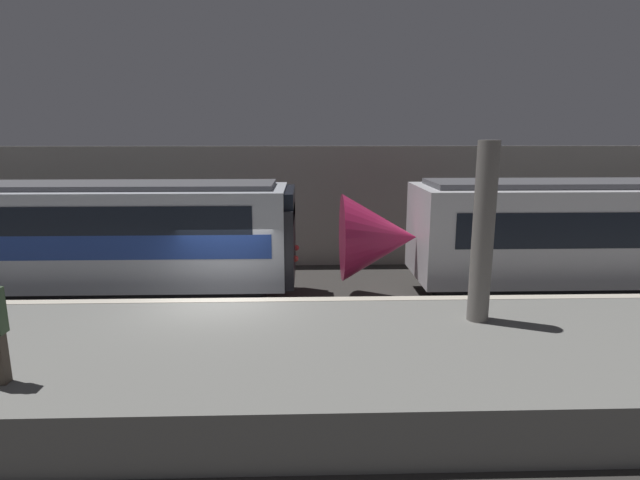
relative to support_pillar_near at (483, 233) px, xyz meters
The scene contains 5 objects.
ground_plane 6.67m from the support_pillar_near, 164.70° to the left, with size 120.00×120.00×0.00m, color #33302D.
platform 6.35m from the support_pillar_near, behind, with size 40.00×5.18×1.02m.
station_rear_barrier 10.28m from the support_pillar_near, 124.37° to the left, with size 50.00×0.15×4.49m.
support_pillar_near is the anchor object (origin of this frame).
train_boxy 13.03m from the support_pillar_near, 161.01° to the left, with size 16.62×3.03×3.57m.
Camera 1 is at (2.08, -11.65, 4.95)m, focal length 28.00 mm.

